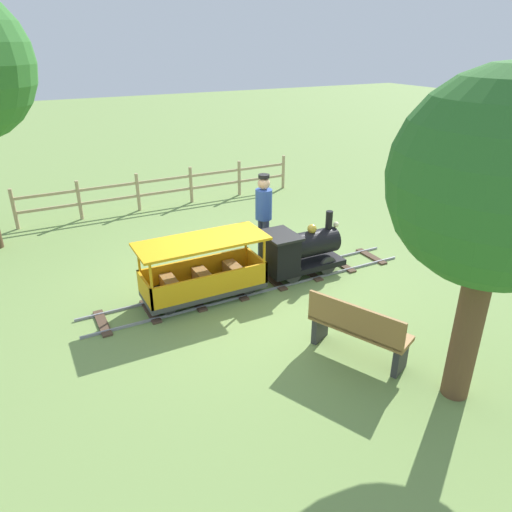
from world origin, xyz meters
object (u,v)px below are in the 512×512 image
at_px(passenger_car, 203,275).
at_px(conductor_person, 264,211).
at_px(park_bench, 358,329).
at_px(oak_tree_far, 500,183).
at_px(locomotive, 299,250).

relative_size(passenger_car, conductor_person, 1.23).
bearing_deg(park_bench, oak_tree_far, 27.90).
relative_size(locomotive, park_bench, 1.07).
bearing_deg(oak_tree_far, locomotive, 179.89).
bearing_deg(passenger_car, oak_tree_far, 27.15).
relative_size(locomotive, conductor_person, 0.89).
bearing_deg(conductor_person, oak_tree_far, 2.70).
relative_size(park_bench, oak_tree_far, 0.37).
xyz_separation_m(passenger_car, conductor_person, (-0.89, 1.55, 0.53)).
relative_size(locomotive, passenger_car, 0.72).
distance_m(passenger_car, oak_tree_far, 4.37).
distance_m(locomotive, oak_tree_far, 3.98).
height_order(locomotive, passenger_car, locomotive).
bearing_deg(passenger_car, park_bench, 26.79).
relative_size(passenger_car, oak_tree_far, 0.55).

